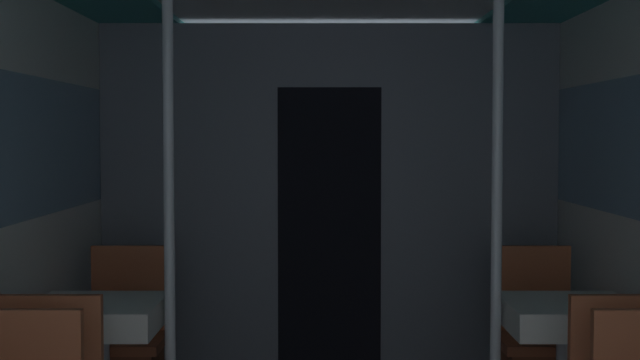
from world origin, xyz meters
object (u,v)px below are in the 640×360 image
(dining_table_left_1, at_px, (101,330))
(dining_table_right_1, at_px, (574,331))
(support_pole_left_1, at_px, (174,224))
(support_pole_right_1, at_px, (501,224))

(dining_table_left_1, xyz_separation_m, dining_table_right_1, (2.15, 0.00, 0.00))
(support_pole_left_1, relative_size, support_pole_right_1, 1.00)
(dining_table_left_1, bearing_deg, support_pole_right_1, 0.00)
(support_pole_right_1, bearing_deg, support_pole_left_1, 180.00)
(dining_table_left_1, bearing_deg, support_pole_left_1, 0.00)
(dining_table_right_1, bearing_deg, support_pole_right_1, 180.00)
(dining_table_left_1, relative_size, support_pole_right_1, 0.34)
(dining_table_left_1, distance_m, dining_table_right_1, 2.15)
(dining_table_left_1, height_order, dining_table_right_1, same)
(dining_table_left_1, relative_size, support_pole_left_1, 0.34)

